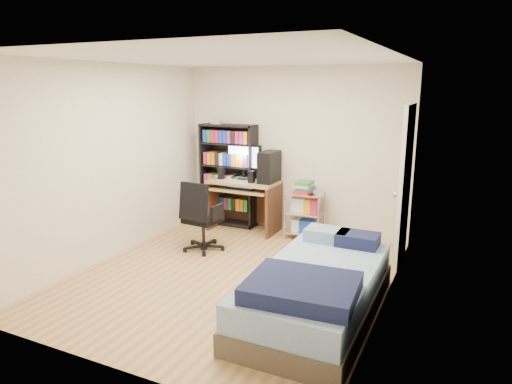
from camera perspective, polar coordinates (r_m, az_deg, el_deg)
The scene contains 7 objects.
room at distance 5.15m, azimuth -3.17°, elevation 2.37°, with size 3.58×4.08×2.58m.
media_shelf at distance 7.30m, azimuth -3.44°, elevation 2.26°, with size 0.91×0.30×1.69m.
computer_desk at distance 7.02m, azimuth -0.56°, elevation 0.88°, with size 1.06×0.61×1.33m.
office_chair at distance 6.28m, azimuth -6.83°, elevation -4.56°, with size 0.62×0.62×0.97m.
wire_cart at distance 6.70m, azimuth 6.13°, elevation -1.22°, with size 0.54×0.40×0.85m.
bed at distance 4.58m, azimuth 7.58°, elevation -12.03°, with size 1.08×2.16×0.62m.
door at distance 5.96m, azimuth 18.10°, elevation 0.76°, with size 0.12×0.80×2.00m.
Camera 1 is at (2.42, -4.44, 2.22)m, focal length 32.00 mm.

